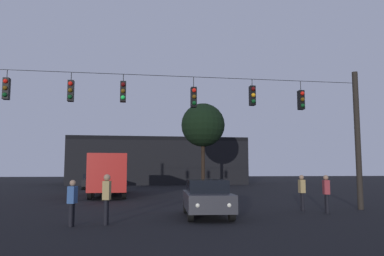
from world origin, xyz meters
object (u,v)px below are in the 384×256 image
Objects in this scene: pedestrian_far_side at (72,200)px; tree_left_silhouette at (203,125)px; city_bus at (110,171)px; car_near_right at (207,197)px; pedestrian_crossing_center at (107,196)px; pedestrian_crossing_right at (326,192)px; pedestrian_trailing at (302,190)px; car_far_left at (91,181)px.

pedestrian_far_side is 25.95m from tree_left_silhouette.
car_near_right is at bearing -72.16° from city_bus.
pedestrian_crossing_right is at bearing 13.06° from pedestrian_crossing_center.
car_near_right is 4.41m from pedestrian_crossing_center.
tree_left_silhouette reaches higher than pedestrian_far_side.
pedestrian_crossing_center is 9.64m from pedestrian_trailing.
pedestrian_crossing_right is at bearing -54.15° from city_bus.
car_far_left is at bearing 105.64° from car_near_right.
car_near_right is at bearing -176.09° from pedestrian_crossing_right.
car_near_right is 0.52× the size of tree_left_silhouette.
car_far_left is at bearing 102.48° from city_bus.
pedestrian_trailing is at bearing -62.81° from car_far_left.
pedestrian_crossing_right is at bearing 12.67° from pedestrian_far_side.
car_near_right is 22.69m from tree_left_silhouette.
pedestrian_far_side is (-10.13, -3.68, -0.07)m from pedestrian_trailing.
pedestrian_far_side is (-1.15, -0.19, -0.13)m from pedestrian_crossing_center.
pedestrian_crossing_center is at bearing -83.64° from car_far_left.
pedestrian_far_side is at bearing -86.10° from car_far_left.
pedestrian_crossing_right is at bearing -85.74° from tree_left_silhouette.
city_bus is 2.48× the size of car_near_right.
tree_left_silhouette is (7.98, 23.48, 5.33)m from pedestrian_crossing_center.
pedestrian_crossing_center is (-4.00, -1.84, 0.22)m from car_near_right.
pedestrian_crossing_center reaches higher than pedestrian_trailing.
pedestrian_crossing_center reaches higher than car_far_left.
pedestrian_crossing_center reaches higher than pedestrian_crossing_right.
pedestrian_trailing reaches higher than pedestrian_far_side.
car_far_left is 2.49× the size of pedestrian_crossing_center.
car_far_left is 2.60× the size of pedestrian_crossing_right.
city_bus reaches higher than pedestrian_trailing.
pedestrian_far_side is 0.19× the size of tree_left_silhouette.
pedestrian_trailing is 0.20× the size of tree_left_silhouette.
car_near_right is 2.81× the size of pedestrian_far_side.
pedestrian_crossing_center is 0.21× the size of tree_left_silhouette.
city_bus is 1.29× the size of tree_left_silhouette.
pedestrian_crossing_center is at bearing -87.60° from city_bus.
pedestrian_crossing_right is 1.40m from pedestrian_trailing.
city_bus is 16.44m from pedestrian_crossing_center.
car_far_left is 27.59m from pedestrian_crossing_right.
car_far_left is (-2.30, 10.39, -1.07)m from city_bus.
car_far_left is 2.79× the size of pedestrian_far_side.
tree_left_silhouette is at bearing 79.58° from car_near_right.
pedestrian_crossing_right is 21.99m from tree_left_silhouette.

